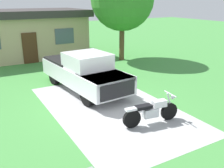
# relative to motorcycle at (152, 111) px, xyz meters

# --- Properties ---
(ground_plane) EXTENTS (80.00, 80.00, 0.00)m
(ground_plane) POSITION_rel_motorcycle_xyz_m (-0.58, 1.90, -0.47)
(ground_plane) COLOR #458F41
(driveway_pad) EXTENTS (4.63, 7.85, 0.01)m
(driveway_pad) POSITION_rel_motorcycle_xyz_m (-0.58, 1.90, -0.47)
(driveway_pad) COLOR #B0B0B0
(driveway_pad) RESTS_ON ground
(motorcycle) EXTENTS (2.21, 0.70, 1.09)m
(motorcycle) POSITION_rel_motorcycle_xyz_m (0.00, 0.00, 0.00)
(motorcycle) COLOR black
(motorcycle) RESTS_ON ground
(pickup_truck) EXTENTS (2.50, 5.77, 1.90)m
(pickup_truck) POSITION_rel_motorcycle_xyz_m (-0.64, 4.53, 0.48)
(pickup_truck) COLOR black
(pickup_truck) RESTS_ON ground
(neighbor_house) EXTENTS (9.60, 5.60, 3.50)m
(neighbor_house) POSITION_rel_motorcycle_xyz_m (-1.60, 13.89, 1.32)
(neighbor_house) COLOR tan
(neighbor_house) RESTS_ON ground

